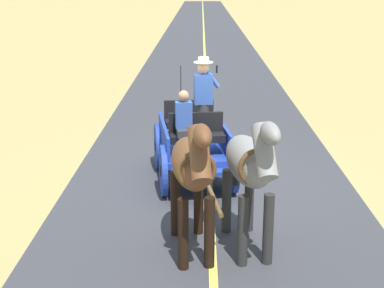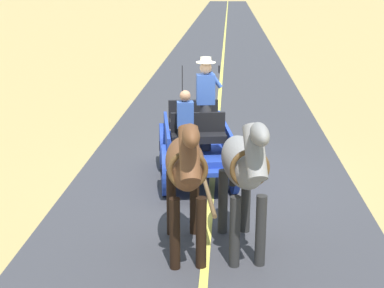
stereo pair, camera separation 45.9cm
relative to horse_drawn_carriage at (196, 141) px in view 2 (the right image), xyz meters
The scene contains 6 objects.
ground_plane 0.88m from the horse_drawn_carriage, behind, with size 200.00×200.00×0.00m, color tan.
road_surface 0.87m from the horse_drawn_carriage, behind, with size 5.57×160.00×0.01m, color #38383D.
road_centre_stripe 0.87m from the horse_drawn_carriage, behind, with size 0.12×160.00×0.00m, color #DBCC4C.
horse_drawn_carriage is the anchor object (origin of this frame).
horse_near_side 3.10m from the horse_drawn_carriage, 105.90° to the left, with size 0.81×2.15×2.21m.
horse_off_side 3.10m from the horse_drawn_carriage, 90.40° to the left, with size 0.78×2.15×2.21m.
Camera 2 is at (-0.28, 10.47, 3.94)m, focal length 52.66 mm.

